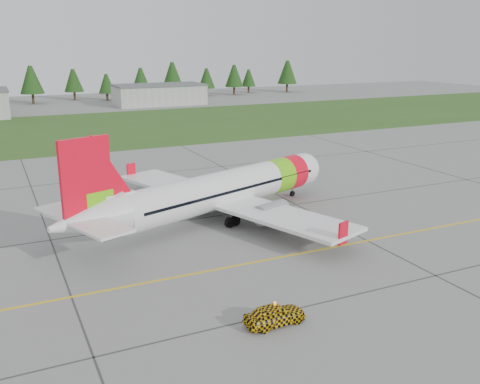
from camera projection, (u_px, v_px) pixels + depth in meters
ground at (323, 303)px, 35.51m from camera, size 320.00×320.00×0.00m
aircraft at (221, 190)px, 51.94m from camera, size 31.02×29.45×9.76m
follow_me_car at (275, 295)px, 32.29m from camera, size 1.38×1.61×3.88m
grass_strip at (92, 129)px, 106.87m from camera, size 320.00×50.00×0.03m
taxi_guideline at (266, 260)px, 42.47m from camera, size 120.00×0.25×0.02m
hangar_east at (159, 95)px, 147.80m from camera, size 24.00×12.00×5.20m
treeline at (55, 84)px, 154.26m from camera, size 160.00×8.00×10.00m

